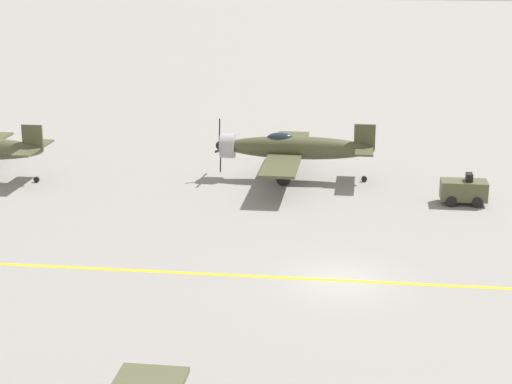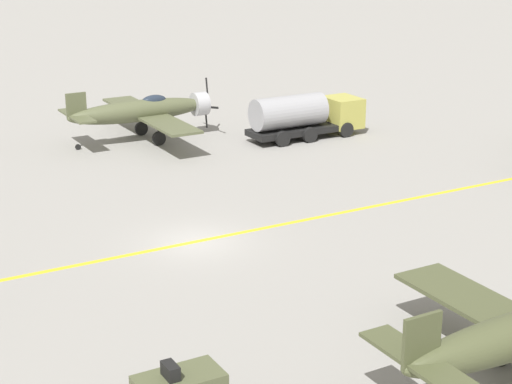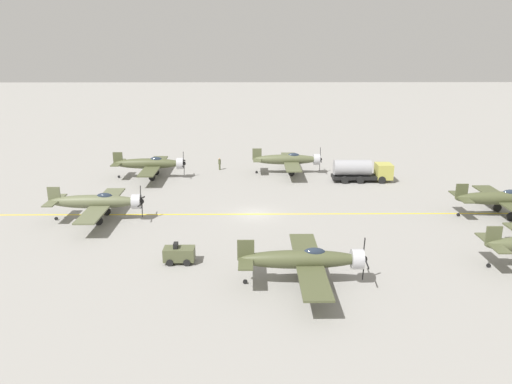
{
  "view_description": "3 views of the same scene",
  "coord_description": "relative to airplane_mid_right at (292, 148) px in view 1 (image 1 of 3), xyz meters",
  "views": [
    {
      "loc": [
        -35.27,
        -0.8,
        14.25
      ],
      "look_at": [
        -0.07,
        3.76,
        3.95
      ],
      "focal_mm": 60.0,
      "sensor_mm": 36.0,
      "label": 1
    },
    {
      "loc": [
        33.02,
        -15.44,
        14.28
      ],
      "look_at": [
        0.5,
        2.88,
        2.07
      ],
      "focal_mm": 60.0,
      "sensor_mm": 36.0,
      "label": 2
    },
    {
      "loc": [
        51.65,
        -0.43,
        17.81
      ],
      "look_at": [
        -1.7,
        0.13,
        2.03
      ],
      "focal_mm": 35.0,
      "sensor_mm": 36.0,
      "label": 3
    }
  ],
  "objects": [
    {
      "name": "taxiway_stripe",
      "position": [
        -16.58,
        -3.67,
        -2.01
      ],
      "size": [
        0.3,
        160.0,
        0.01
      ],
      "primitive_type": "cube",
      "color": "yellow",
      "rests_on": "ground"
    },
    {
      "name": "ground_plane",
      "position": [
        -16.58,
        -3.67,
        -2.01
      ],
      "size": [
        400.0,
        400.0,
        0.0
      ],
      "primitive_type": "plane",
      "color": "gray"
    },
    {
      "name": "tow_tractor",
      "position": [
        -4.0,
        -10.21,
        -1.22
      ],
      "size": [
        1.57,
        2.6,
        1.79
      ],
      "color": "#515638",
      "rests_on": "ground"
    },
    {
      "name": "airplane_mid_right",
      "position": [
        0.0,
        0.0,
        0.0
      ],
      "size": [
        12.0,
        9.98,
        3.79
      ],
      "rotation": [
        0.0,
        0.0,
        -0.22
      ],
      "color": "#4A4F31",
      "rests_on": "ground"
    }
  ]
}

